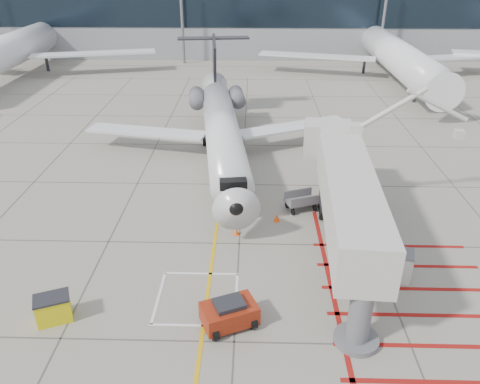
{
  "coord_description": "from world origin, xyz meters",
  "views": [
    {
      "loc": [
        0.7,
        -19.68,
        15.94
      ],
      "look_at": [
        0.0,
        6.0,
        2.5
      ],
      "focal_mm": 35.0,
      "sensor_mm": 36.0,
      "label": 1
    }
  ],
  "objects_px": {
    "jet_bridge": "(349,208)",
    "pushback_tug": "(229,313)",
    "regional_jet": "(224,122)",
    "spill_bin": "(53,308)"
  },
  "relations": [
    {
      "from": "regional_jet",
      "to": "pushback_tug",
      "type": "bearing_deg",
      "value": -93.05
    },
    {
      "from": "jet_bridge",
      "to": "pushback_tug",
      "type": "xyz_separation_m",
      "value": [
        -6.23,
        -5.13,
        -2.81
      ]
    },
    {
      "from": "regional_jet",
      "to": "pushback_tug",
      "type": "height_order",
      "value": "regional_jet"
    },
    {
      "from": "regional_jet",
      "to": "spill_bin",
      "type": "height_order",
      "value": "regional_jet"
    },
    {
      "from": "jet_bridge",
      "to": "pushback_tug",
      "type": "height_order",
      "value": "jet_bridge"
    },
    {
      "from": "jet_bridge",
      "to": "pushback_tug",
      "type": "distance_m",
      "value": 8.54
    },
    {
      "from": "pushback_tug",
      "to": "spill_bin",
      "type": "height_order",
      "value": "pushback_tug"
    },
    {
      "from": "pushback_tug",
      "to": "jet_bridge",
      "type": "bearing_deg",
      "value": 16.13
    },
    {
      "from": "regional_jet",
      "to": "spill_bin",
      "type": "bearing_deg",
      "value": -119.26
    },
    {
      "from": "regional_jet",
      "to": "jet_bridge",
      "type": "relative_size",
      "value": 1.72
    }
  ]
}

